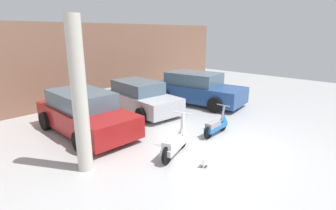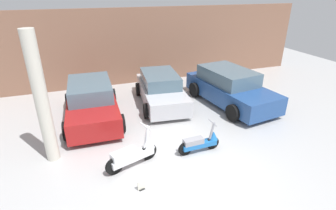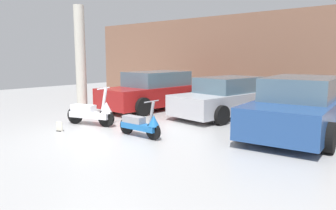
{
  "view_description": "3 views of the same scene",
  "coord_description": "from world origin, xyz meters",
  "px_view_note": "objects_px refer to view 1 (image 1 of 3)",
  "views": [
    {
      "loc": [
        -6.59,
        -3.84,
        3.4
      ],
      "look_at": [
        -0.08,
        2.26,
        0.88
      ],
      "focal_mm": 28.0,
      "sensor_mm": 36.0,
      "label": 1
    },
    {
      "loc": [
        -2.55,
        -5.45,
        4.71
      ],
      "look_at": [
        0.24,
        2.5,
        0.87
      ],
      "focal_mm": 28.0,
      "sensor_mm": 36.0,
      "label": 2
    },
    {
      "loc": [
        6.55,
        -4.85,
        2.03
      ],
      "look_at": [
        0.21,
        2.21,
        0.6
      ],
      "focal_mm": 35.0,
      "sensor_mm": 36.0,
      "label": 3
    }
  ],
  "objects_px": {
    "scooter_front_right": "(217,125)",
    "car_rear_right": "(197,89)",
    "placard_near_left_scooter": "(204,163)",
    "support_column_side": "(79,97)",
    "car_rear_left": "(85,113)",
    "car_rear_center": "(140,97)",
    "scooter_front_left": "(176,141)"
  },
  "relations": [
    {
      "from": "scooter_front_right",
      "to": "car_rear_right",
      "type": "xyz_separation_m",
      "value": [
        2.8,
        2.98,
        0.37
      ]
    },
    {
      "from": "placard_near_left_scooter",
      "to": "support_column_side",
      "type": "height_order",
      "value": "support_column_side"
    },
    {
      "from": "scooter_front_right",
      "to": "support_column_side",
      "type": "bearing_deg",
      "value": 163.11
    },
    {
      "from": "car_rear_left",
      "to": "support_column_side",
      "type": "xyz_separation_m",
      "value": [
        -1.35,
        -2.32,
        1.21
      ]
    },
    {
      "from": "car_rear_left",
      "to": "car_rear_center",
      "type": "height_order",
      "value": "car_rear_left"
    },
    {
      "from": "scooter_front_right",
      "to": "car_rear_right",
      "type": "height_order",
      "value": "car_rear_right"
    },
    {
      "from": "car_rear_center",
      "to": "scooter_front_left",
      "type": "bearing_deg",
      "value": -21.74
    },
    {
      "from": "scooter_front_left",
      "to": "scooter_front_right",
      "type": "bearing_deg",
      "value": -18.41
    },
    {
      "from": "scooter_front_left",
      "to": "car_rear_center",
      "type": "relative_size",
      "value": 0.39
    },
    {
      "from": "scooter_front_right",
      "to": "support_column_side",
      "type": "distance_m",
      "value": 4.72
    },
    {
      "from": "scooter_front_left",
      "to": "car_rear_left",
      "type": "bearing_deg",
      "value": 85.82
    },
    {
      "from": "car_rear_center",
      "to": "car_rear_right",
      "type": "distance_m",
      "value": 2.98
    },
    {
      "from": "car_rear_left",
      "to": "scooter_front_left",
      "type": "bearing_deg",
      "value": 15.99
    },
    {
      "from": "car_rear_left",
      "to": "support_column_side",
      "type": "height_order",
      "value": "support_column_side"
    },
    {
      "from": "car_rear_left",
      "to": "car_rear_center",
      "type": "relative_size",
      "value": 1.06
    },
    {
      "from": "scooter_front_right",
      "to": "support_column_side",
      "type": "xyz_separation_m",
      "value": [
        -4.31,
        1.14,
        1.55
      ]
    },
    {
      "from": "car_rear_left",
      "to": "car_rear_right",
      "type": "xyz_separation_m",
      "value": [
        5.76,
        -0.48,
        0.03
      ]
    },
    {
      "from": "car_rear_right",
      "to": "support_column_side",
      "type": "bearing_deg",
      "value": -83.04
    },
    {
      "from": "scooter_front_right",
      "to": "car_rear_center",
      "type": "xyz_separation_m",
      "value": [
        -0.01,
        3.95,
        0.29
      ]
    },
    {
      "from": "scooter_front_right",
      "to": "car_rear_center",
      "type": "bearing_deg",
      "value": 88.11
    },
    {
      "from": "placard_near_left_scooter",
      "to": "car_rear_center",
      "type": "bearing_deg",
      "value": 66.73
    },
    {
      "from": "car_rear_center",
      "to": "support_column_side",
      "type": "bearing_deg",
      "value": -50.76
    },
    {
      "from": "placard_near_left_scooter",
      "to": "support_column_side",
      "type": "bearing_deg",
      "value": 134.97
    },
    {
      "from": "scooter_front_left",
      "to": "car_rear_right",
      "type": "bearing_deg",
      "value": 13.07
    },
    {
      "from": "scooter_front_right",
      "to": "car_rear_right",
      "type": "bearing_deg",
      "value": 44.67
    },
    {
      "from": "car_rear_right",
      "to": "support_column_side",
      "type": "xyz_separation_m",
      "value": [
        -7.11,
        -1.84,
        1.18
      ]
    },
    {
      "from": "scooter_front_right",
      "to": "car_rear_left",
      "type": "distance_m",
      "value": 4.56
    },
    {
      "from": "scooter_front_right",
      "to": "placard_near_left_scooter",
      "type": "xyz_separation_m",
      "value": [
        -2.15,
        -1.02,
        -0.23
      ]
    },
    {
      "from": "support_column_side",
      "to": "placard_near_left_scooter",
      "type": "bearing_deg",
      "value": -45.03
    },
    {
      "from": "scooter_front_left",
      "to": "car_rear_right",
      "type": "relative_size",
      "value": 0.34
    },
    {
      "from": "car_rear_right",
      "to": "placard_near_left_scooter",
      "type": "bearing_deg",
      "value": -58.63
    },
    {
      "from": "car_rear_left",
      "to": "placard_near_left_scooter",
      "type": "relative_size",
      "value": 16.4
    }
  ]
}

